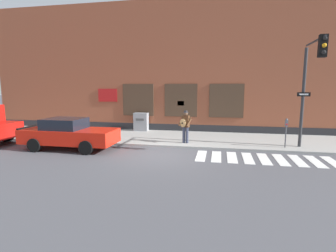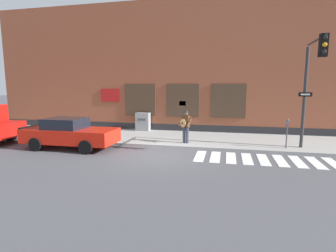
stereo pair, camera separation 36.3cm
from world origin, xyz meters
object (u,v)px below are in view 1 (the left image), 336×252
red_car (69,134)px  parking_meter (286,129)px  busker (185,125)px  traffic_light (311,76)px  utility_box (141,122)px

red_car → parking_meter: (10.50, 1.94, 0.28)m
busker → parking_meter: 4.98m
red_car → busker: busker is taller
red_car → traffic_light: size_ratio=0.92×
busker → utility_box: size_ratio=1.42×
busker → parking_meter: bearing=-1.1°
parking_meter → utility_box: size_ratio=1.18×
utility_box → parking_meter: bearing=-22.5°
traffic_light → parking_meter: bearing=141.6°
utility_box → traffic_light: bearing=-24.0°
utility_box → busker: bearing=-44.5°
red_car → utility_box: bearing=69.4°
traffic_light → parking_meter: size_ratio=3.48×
traffic_light → parking_meter: traffic_light is taller
busker → traffic_light: bearing=-6.8°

